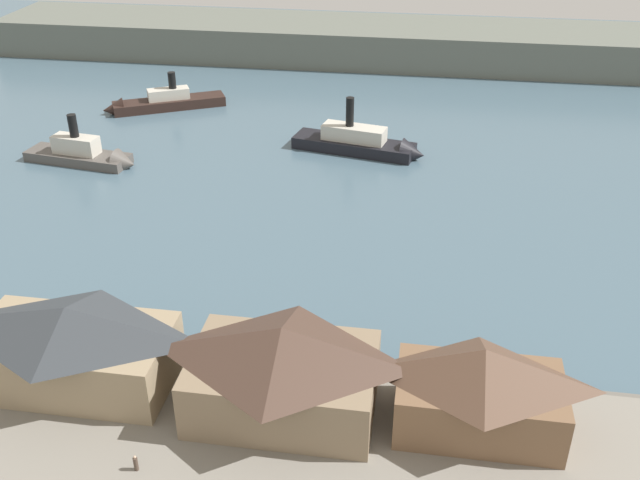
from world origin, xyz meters
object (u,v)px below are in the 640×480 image
pedestrian_walking_west (136,463)px  ferry_approaching_west (366,144)px  ferry_shed_central_terminal (72,345)px  ferry_departing_north (157,103)px  ferry_shed_east_terminal (481,388)px  ferry_moored_east (89,155)px  ferry_shed_customs_shed (283,368)px

pedestrian_walking_west → ferry_approaching_west: size_ratio=0.07×
ferry_shed_central_terminal → ferry_departing_north: (-20.58, 77.87, -4.14)m
ferry_shed_central_terminal → ferry_shed_east_terminal: size_ratio=1.28×
ferry_shed_east_terminal → pedestrian_walking_west: ferry_shed_east_terminal is taller
ferry_shed_east_terminal → ferry_moored_east: size_ratio=0.75×
ferry_shed_central_terminal → ferry_shed_east_terminal: ferry_shed_central_terminal is taller
ferry_moored_east → ferry_approaching_west: 45.07m
ferry_shed_central_terminal → ferry_shed_east_terminal: (37.23, -0.21, 0.00)m
ferry_shed_east_terminal → ferry_approaching_west: size_ratio=0.64×
ferry_shed_central_terminal → ferry_moored_east: ferry_shed_central_terminal is taller
ferry_departing_north → ferry_approaching_west: 44.42m
ferry_approaching_west → ferry_moored_east: bearing=-165.5°
pedestrian_walking_west → ferry_departing_north: size_ratio=0.07×
ferry_shed_customs_shed → ferry_departing_north: 88.45m
ferry_shed_central_terminal → ferry_shed_customs_shed: 20.07m
ferry_moored_east → ferry_approaching_west: ferry_approaching_west is taller
ferry_shed_central_terminal → ferry_departing_north: bearing=104.8°
pedestrian_walking_west → ferry_departing_north: (-30.15, 87.62, -0.58)m
ferry_departing_north → ferry_moored_east: bearing=-94.1°
ferry_shed_central_terminal → ferry_shed_customs_shed: size_ratio=1.11×
ferry_shed_customs_shed → ferry_approaching_west: 63.41m
ferry_moored_east → ferry_shed_customs_shed: bearing=-50.7°
ferry_shed_central_terminal → ferry_departing_north: 80.65m
ferry_shed_customs_shed → ferry_moored_east: size_ratio=0.87×
ferry_moored_east → ferry_shed_east_terminal: bearing=-40.9°
ferry_moored_east → ferry_approaching_west: size_ratio=0.85×
ferry_departing_north → pedestrian_walking_west: bearing=-71.0°
ferry_shed_east_terminal → ferry_moored_east: (-59.70, 51.64, -4.02)m
ferry_shed_central_terminal → ferry_moored_east: (-22.47, 51.43, -4.02)m
ferry_approaching_west → pedestrian_walking_west: bearing=-99.1°
ferry_shed_central_terminal → ferry_departing_north: size_ratio=0.83×
ferry_shed_customs_shed → ferry_shed_east_terminal: size_ratio=1.15×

